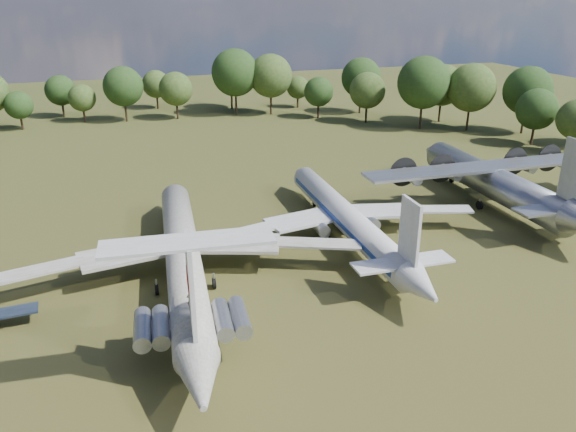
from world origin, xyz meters
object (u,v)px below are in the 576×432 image
object	(u,v)px
il62_airliner	(183,262)
tu104_jet	(346,222)
person_on_il62	(190,300)
an12_transport	(493,186)

from	to	relation	value
il62_airliner	tu104_jet	xyz separation A→B (m)	(20.49, 5.16, -0.21)
il62_airliner	person_on_il62	bearing A→B (deg)	-90.00
tu104_jet	person_on_il62	xyz separation A→B (m)	(-21.61, -18.85, 3.49)
il62_airliner	tu104_jet	bearing A→B (deg)	18.82
an12_transport	tu104_jet	bearing A→B (deg)	-168.23
tu104_jet	an12_transport	distance (m)	25.05
person_on_il62	tu104_jet	bearing A→B (deg)	-109.89
il62_airliner	person_on_il62	size ratio (longest dim) A/B	30.19
il62_airliner	person_on_il62	distance (m)	14.12
tu104_jet	person_on_il62	size ratio (longest dim) A/B	27.04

